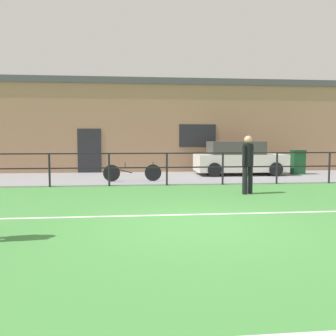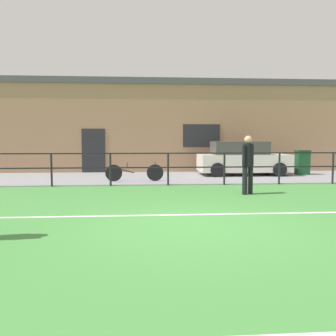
# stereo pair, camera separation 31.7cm
# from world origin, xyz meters

# --- Properties ---
(ground) EXTENTS (60.00, 44.00, 0.04)m
(ground) POSITION_xyz_m (0.00, 0.00, -0.02)
(ground) COLOR #42843D
(field_line_touchline) EXTENTS (36.00, 0.11, 0.00)m
(field_line_touchline) POSITION_xyz_m (0.00, 0.99, 0.00)
(field_line_touchline) COLOR white
(field_line_touchline) RESTS_ON ground
(pavement_strip) EXTENTS (48.00, 5.00, 0.02)m
(pavement_strip) POSITION_xyz_m (0.00, 8.50, 0.01)
(pavement_strip) COLOR gray
(pavement_strip) RESTS_ON ground
(perimeter_fence) EXTENTS (36.07, 0.07, 1.15)m
(perimeter_fence) POSITION_xyz_m (0.00, 6.00, 0.75)
(perimeter_fence) COLOR black
(perimeter_fence) RESTS_ON ground
(clubhouse_facade) EXTENTS (28.00, 2.56, 4.54)m
(clubhouse_facade) POSITION_xyz_m (-0.00, 12.20, 2.28)
(clubhouse_facade) COLOR #A37A5B
(clubhouse_facade) RESTS_ON ground
(player_goalkeeper) EXTENTS (0.41, 0.32, 1.72)m
(player_goalkeeper) POSITION_xyz_m (2.19, 3.79, 0.98)
(player_goalkeeper) COLOR black
(player_goalkeeper) RESTS_ON ground
(parked_car_red) EXTENTS (3.95, 1.82, 1.49)m
(parked_car_red) POSITION_xyz_m (3.56, 9.26, 0.73)
(parked_car_red) COLOR silver
(parked_car_red) RESTS_ON pavement_strip
(bicycle_parked_1) EXTENTS (2.20, 0.04, 0.73)m
(bicycle_parked_1) POSITION_xyz_m (-1.19, 7.20, 0.35)
(bicycle_parked_1) COLOR black
(bicycle_parked_1) RESTS_ON pavement_strip
(trash_bin_0) EXTENTS (0.58, 0.49, 1.10)m
(trash_bin_0) POSITION_xyz_m (6.31, 9.21, 0.57)
(trash_bin_0) COLOR #194C28
(trash_bin_0) RESTS_ON pavement_strip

